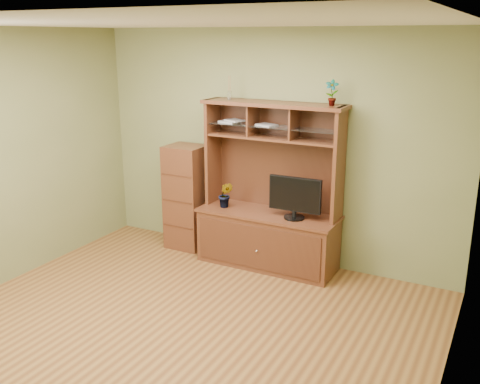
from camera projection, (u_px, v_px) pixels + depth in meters
The scene contains 8 objects.
room at pixel (174, 189), 4.55m from camera, with size 4.54×4.04×2.74m.
media_hutch at pixel (269, 222), 6.20m from camera, with size 1.66×0.61×1.90m.
monitor at pixel (295, 197), 5.87m from camera, with size 0.60×0.23×0.47m.
orchid_plant at pixel (226, 195), 6.29m from camera, with size 0.17×0.14×0.31m, color #22511B.
top_plant at pixel (332, 93), 5.55m from camera, with size 0.14×0.10×0.27m, color #276322.
reed_diffuser at pixel (230, 90), 6.10m from camera, with size 0.05×0.05×0.27m.
magazines at pixel (243, 122), 6.12m from camera, with size 0.73×0.22×0.04m.
side_cabinet at pixel (187, 197), 6.72m from camera, with size 0.47×0.43×1.31m.
Camera 1 is at (2.53, -3.61, 2.60)m, focal length 40.00 mm.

